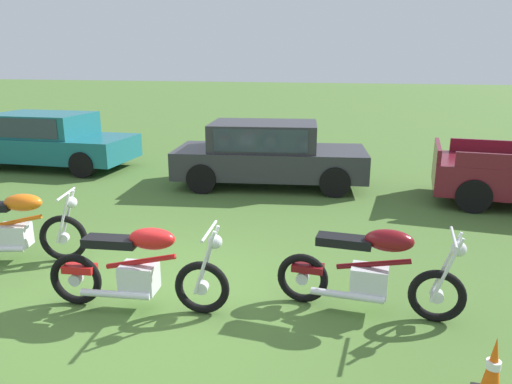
% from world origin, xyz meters
% --- Properties ---
extents(ground_plane, '(120.00, 120.00, 0.00)m').
position_xyz_m(ground_plane, '(0.00, 0.00, 0.00)').
color(ground_plane, '#476B2D').
extents(motorcycle_orange, '(2.02, 0.89, 1.02)m').
position_xyz_m(motorcycle_orange, '(-2.37, 0.37, 0.49)').
color(motorcycle_orange, black).
rests_on(motorcycle_orange, ground).
extents(motorcycle_red, '(2.11, 0.70, 1.02)m').
position_xyz_m(motorcycle_red, '(-0.03, -0.39, 0.49)').
color(motorcycle_red, black).
rests_on(motorcycle_red, ground).
extents(motorcycle_maroon, '(2.07, 0.64, 1.02)m').
position_xyz_m(motorcycle_maroon, '(2.48, 0.22, 0.49)').
color(motorcycle_maroon, black).
rests_on(motorcycle_maroon, ground).
extents(car_teal, '(4.45, 2.08, 1.43)m').
position_xyz_m(car_teal, '(-6.07, 5.81, 0.80)').
color(car_teal, '#19606B').
rests_on(car_teal, ground).
extents(car_charcoal, '(4.43, 2.40, 1.43)m').
position_xyz_m(car_charcoal, '(0.01, 5.46, 0.80)').
color(car_charcoal, '#2D2D33').
rests_on(car_charcoal, ground).
extents(traffic_cone, '(0.25, 0.25, 0.57)m').
position_xyz_m(traffic_cone, '(3.52, -0.97, 0.26)').
color(traffic_cone, '#EA590F').
rests_on(traffic_cone, ground).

